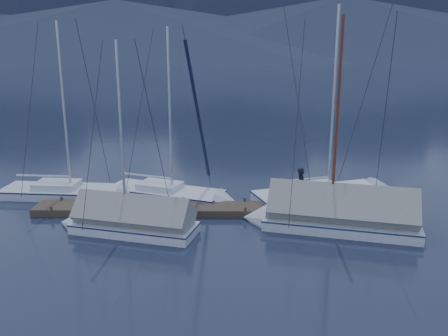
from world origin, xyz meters
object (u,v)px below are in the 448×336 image
at_px(sailboat_open_left, 81,194).
at_px(sailboat_open_mid, 181,196).
at_px(person, 301,186).
at_px(sailboat_open_right, 337,195).
at_px(sailboat_covered_near, 327,217).
at_px(sailboat_covered_far, 124,222).

distance_m(sailboat_open_left, sailboat_open_mid, 5.32).
relative_size(sailboat_open_mid, person, 5.38).
relative_size(sailboat_open_left, sailboat_open_right, 0.93).
xyz_separation_m(sailboat_open_left, sailboat_open_mid, (5.31, -0.33, -0.01)).
xyz_separation_m(sailboat_open_mid, sailboat_covered_near, (6.78, -3.79, 0.33)).
distance_m(sailboat_open_right, person, 3.05).
bearing_deg(sailboat_open_right, sailboat_covered_far, -155.15).
bearing_deg(person, sailboat_open_mid, 84.70).
relative_size(sailboat_covered_far, person, 4.98).
xyz_separation_m(sailboat_open_mid, sailboat_covered_far, (-2.01, -4.36, 0.26)).
bearing_deg(sailboat_covered_near, person, 110.21).
bearing_deg(person, sailboat_open_right, -40.80).
relative_size(sailboat_open_left, sailboat_covered_far, 1.12).
bearing_deg(sailboat_covered_far, sailboat_covered_near, 3.71).
distance_m(sailboat_open_mid, sailboat_covered_far, 4.80).
bearing_deg(sailboat_covered_near, sailboat_open_right, 71.81).
height_order(sailboat_open_mid, sailboat_covered_near, sailboat_covered_near).
distance_m(sailboat_covered_far, person, 8.48).
xyz_separation_m(sailboat_open_left, sailboat_open_right, (13.45, 0.01, 0.01)).
bearing_deg(sailboat_open_left, sailboat_covered_far, -54.84).
xyz_separation_m(sailboat_open_left, sailboat_covered_far, (3.30, -4.69, 0.26)).
relative_size(sailboat_open_right, person, 6.01).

